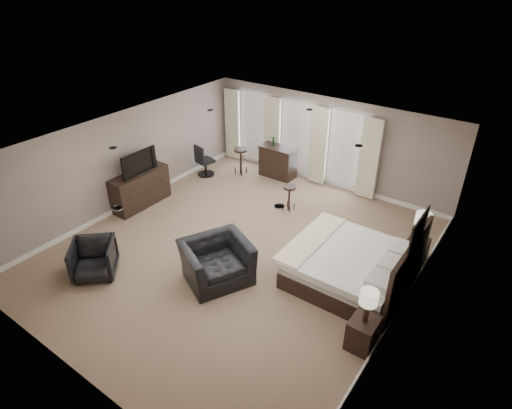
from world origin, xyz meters
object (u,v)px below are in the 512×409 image
Objects in this scene: armchair_far at (94,258)px; desk_chair at (205,160)px; armchair_near at (216,256)px; tv at (138,170)px; nightstand_far at (416,251)px; bar_stool_right at (289,198)px; bed at (353,253)px; nightstand_near at (363,333)px; lamp_far at (421,227)px; bar_counter at (278,162)px; bar_stool_left at (241,162)px; lamp_near at (367,306)px; dresser at (140,189)px.

armchair_far is 5.19m from desk_chair.
armchair_near is 5.03m from desk_chair.
armchair_far is at bearing -150.13° from tv.
bar_stool_right is at bearing 175.01° from nightstand_far.
bed is 2.10× the size of tv.
lamp_far is at bearing 90.00° from nightstand_near.
armchair_far is 6.28m from bar_counter.
armchair_far is at bearing -85.53° from bar_stool_left.
lamp_far is 0.82× the size of bar_stool_left.
armchair_near is 1.60× the size of bar_stool_left.
armchair_near is (3.69, -1.20, -0.45)m from tv.
tv is at bearing -108.77° from bar_stool_left.
lamp_far reaches higher than nightstand_far.
bar_stool_left is (-5.87, 1.32, -0.51)m from lamp_far.
nightstand_near is 2.90m from nightstand_far.
armchair_far is (-5.42, -1.48, -0.47)m from lamp_near.
lamp_near reaches higher than bar_stool_right.
bed is 3.64× the size of lamp_near.
bar_stool_right is (1.37, -1.57, -0.13)m from bar_counter.
lamp_near is 0.47× the size of armchair_near.
lamp_near reaches higher than nightstand_near.
desk_chair is at bearing 85.26° from dresser.
armchair_near is at bearing -58.42° from bar_stool_left.
nightstand_far is 0.53× the size of tv.
nightstand_far is 0.66× the size of armchair_far.
lamp_near is 4.76m from bar_stool_right.
lamp_far is at bearing -12.71° from bar_stool_left.
lamp_far is at bearing -172.37° from desk_chair.
desk_chair is at bearing 174.58° from nightstand_far.
nightstand_far is 6.75m from desk_chair.
lamp_near is at bearing -90.00° from nightstand_far.
bar_stool_right reaches higher than nightstand_far.
bar_stool_right is (-3.48, 3.20, 0.07)m from nightstand_near.
lamp_near reaches higher than armchair_near.
lamp_near is 7.01m from tv.
bed is 1.72× the size of armchair_near.
lamp_near is 2.90m from lamp_far.
armchair_far is at bearing -60.13° from dresser.
nightstand_near is 0.93× the size of lamp_near.
armchair_far is at bearing 149.45° from armchair_near.
dresser is 1.98× the size of bar_stool_left.
lamp_near is (0.00, -2.90, 0.62)m from nightstand_far.
dresser is 1.48× the size of bar_counter.
nightstand_near is 0.36× the size of dresser.
lamp_far is at bearing -20.61° from armchair_near.
bar_counter reaches higher than nightstand_far.
bar_counter is (-4.85, 4.77, 0.19)m from nightstand_near.
bed is at bearing -30.17° from armchair_near.
armchair_near is at bearing -146.88° from bed.
tv is (-6.92, -1.78, 0.75)m from nightstand_far.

